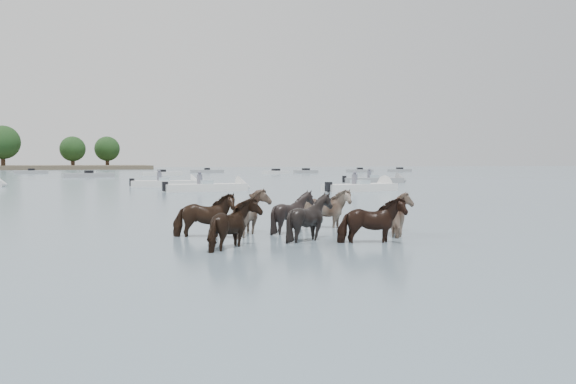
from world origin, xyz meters
name	(u,v)px	position (x,y,z in m)	size (l,w,h in m)	color
ground	(257,245)	(0.00, 0.00, 0.00)	(400.00, 400.00, 0.00)	#4D5F6E
pony_herd	(298,219)	(1.38, 1.07, 0.45)	(6.56, 4.53, 1.43)	black
swimming_pony	(257,194)	(5.06, 18.48, 0.10)	(0.72, 0.44, 0.44)	black
motorboat_b	(217,187)	(4.08, 24.85, 0.22)	(5.98, 1.96, 1.92)	silver
motorboat_c	(175,184)	(2.23, 32.32, 0.23)	(5.61, 2.47, 1.92)	silver
motorboat_d	(369,187)	(13.63, 21.78, 0.22)	(5.89, 3.03, 1.92)	silver
motorboat_e	(382,180)	(21.19, 34.50, 0.22)	(6.02, 2.94, 1.92)	gray
distant_flotilla	(126,173)	(0.69, 78.22, 0.26)	(104.73, 28.19, 0.93)	gray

